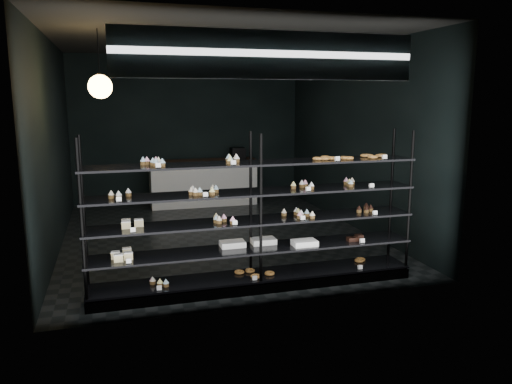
% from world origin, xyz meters
% --- Properties ---
extents(room, '(5.01, 6.01, 3.20)m').
position_xyz_m(room, '(0.00, 0.00, 1.60)').
color(room, black).
rests_on(room, ground).
extents(display_shelf, '(4.00, 0.50, 1.91)m').
position_xyz_m(display_shelf, '(-0.05, -2.45, 0.63)').
color(display_shelf, black).
rests_on(display_shelf, room).
extents(signage, '(3.30, 0.05, 0.50)m').
position_xyz_m(signage, '(0.00, -2.93, 2.75)').
color(signage, '#0D0D45').
rests_on(signage, room).
extents(pendant_lamp, '(0.31, 0.31, 0.88)m').
position_xyz_m(pendant_lamp, '(-1.76, -1.13, 2.45)').
color(pendant_lamp, black).
rests_on(pendant_lamp, room).
extents(service_counter, '(2.35, 0.65, 1.23)m').
position_xyz_m(service_counter, '(0.23, 2.50, 0.50)').
color(service_counter, silver).
rests_on(service_counter, room).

